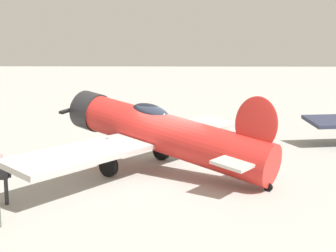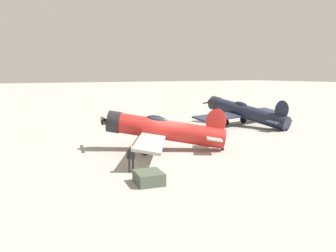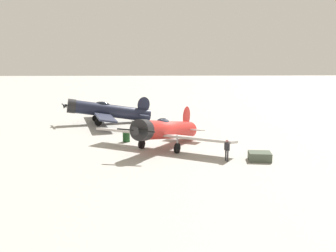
% 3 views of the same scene
% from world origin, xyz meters
% --- Properties ---
extents(ground_plane, '(400.00, 400.00, 0.00)m').
position_xyz_m(ground_plane, '(0.00, 0.00, 0.00)').
color(ground_plane, '#A8A59E').
extents(airplane_foreground, '(8.98, 11.24, 3.19)m').
position_xyz_m(airplane_foreground, '(0.42, -0.26, 1.52)').
color(airplane_foreground, red).
rests_on(airplane_foreground, ground_plane).
extents(airplane_mid_apron, '(13.30, 10.51, 3.15)m').
position_xyz_m(airplane_mid_apron, '(-13.16, -6.46, 1.49)').
color(airplane_mid_apron, '#1E2338').
rests_on(airplane_mid_apron, ground_plane).
extents(ground_crew_mechanic, '(0.58, 0.33, 1.55)m').
position_xyz_m(ground_crew_mechanic, '(4.69, 3.95, 0.94)').
color(ground_crew_mechanic, '#2D2D33').
rests_on(ground_crew_mechanic, ground_plane).
extents(equipment_crate, '(1.58, 1.76, 0.63)m').
position_xyz_m(equipment_crate, '(4.74, 6.33, 0.31)').
color(equipment_crate, '#4C5647').
rests_on(equipment_crate, ground_plane).
extents(fuel_drum, '(0.68, 0.68, 0.87)m').
position_xyz_m(fuel_drum, '(-2.46, -3.60, 0.44)').
color(fuel_drum, '#19471E').
rests_on(fuel_drum, ground_plane).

